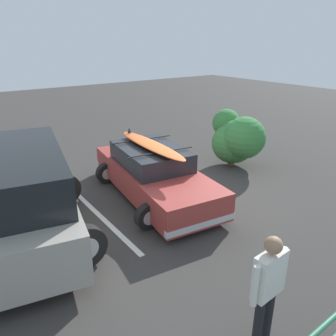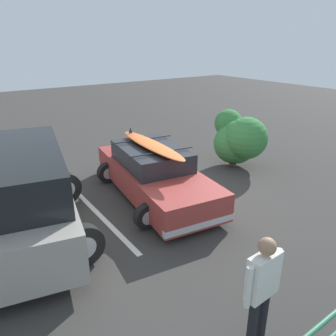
{
  "view_description": "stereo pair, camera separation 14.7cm",
  "coord_description": "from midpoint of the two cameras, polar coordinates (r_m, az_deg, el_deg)",
  "views": [
    {
      "loc": [
        4.66,
        6.13,
        3.78
      ],
      "look_at": [
        0.44,
        0.33,
        0.95
      ],
      "focal_mm": 35.0,
      "sensor_mm": 36.0,
      "label": 1
    },
    {
      "loc": [
        4.54,
        6.22,
        3.78
      ],
      "look_at": [
        0.44,
        0.33,
        0.95
      ],
      "focal_mm": 35.0,
      "sensor_mm": 36.0,
      "label": 2
    }
  ],
  "objects": [
    {
      "name": "ground_plane",
      "position": [
        8.58,
        0.62,
        -4.67
      ],
      "size": [
        44.0,
        44.0,
        0.02
      ],
      "primitive_type": "cube",
      "color": "#383533",
      "rests_on": "ground"
    },
    {
      "name": "parking_stripe",
      "position": [
        7.89,
        -12.79,
        -7.66
      ],
      "size": [
        0.12,
        4.02,
        0.0
      ],
      "primitive_type": "cube",
      "rotation": [
        0.0,
        0.0,
        1.57
      ],
      "color": "silver",
      "rests_on": "ground"
    },
    {
      "name": "sedan_car",
      "position": [
        8.33,
        -3.06,
        -0.91
      ],
      "size": [
        2.57,
        4.6,
        1.54
      ],
      "color": "#9E3833",
      "rests_on": "ground"
    },
    {
      "name": "suv_car",
      "position": [
        6.94,
        -25.08,
        -4.58
      ],
      "size": [
        3.17,
        4.66,
        1.88
      ],
      "color": "#9E998E",
      "rests_on": "ground"
    },
    {
      "name": "person_bystander",
      "position": [
        4.43,
        16.11,
        -18.61
      ],
      "size": [
        0.64,
        0.22,
        1.64
      ],
      "color": "black",
      "rests_on": "ground"
    },
    {
      "name": "bush_near_left",
      "position": [
        10.44,
        11.64,
        5.0
      ],
      "size": [
        1.51,
        1.99,
        1.71
      ],
      "color": "brown",
      "rests_on": "ground"
    }
  ]
}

